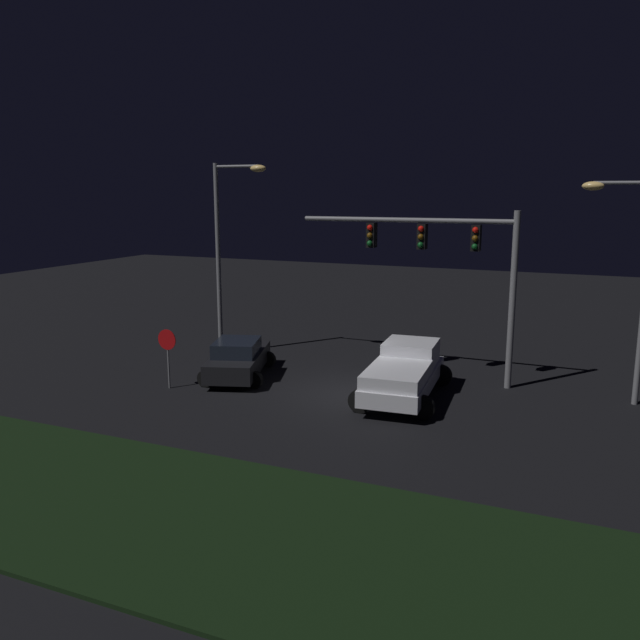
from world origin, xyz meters
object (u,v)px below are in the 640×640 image
(street_lamp_right, at_px, (632,264))
(pickup_truck, at_px, (405,370))
(street_lamp_left, at_px, (227,237))
(traffic_signal_gantry, at_px, (447,253))
(car_sedan, at_px, (238,358))
(stop_sign, at_px, (167,347))

(street_lamp_right, bearing_deg, pickup_truck, -161.48)
(street_lamp_left, xyz_separation_m, street_lamp_right, (15.87, -0.52, -0.43))
(traffic_signal_gantry, bearing_deg, pickup_truck, -107.04)
(car_sedan, distance_m, traffic_signal_gantry, 8.97)
(pickup_truck, height_order, traffic_signal_gantry, traffic_signal_gantry)
(pickup_truck, relative_size, stop_sign, 2.48)
(street_lamp_left, relative_size, stop_sign, 3.74)
(traffic_signal_gantry, bearing_deg, car_sedan, -160.46)
(traffic_signal_gantry, bearing_deg, street_lamp_right, -1.88)
(car_sedan, bearing_deg, stop_sign, 127.67)
(traffic_signal_gantry, xyz_separation_m, street_lamp_left, (-9.63, 0.32, 0.33))
(car_sedan, relative_size, stop_sign, 2.13)
(street_lamp_right, xyz_separation_m, stop_sign, (-15.30, -4.78, -3.24))
(pickup_truck, distance_m, traffic_signal_gantry, 4.73)
(pickup_truck, bearing_deg, stop_sign, 102.19)
(car_sedan, xyz_separation_m, stop_sign, (-1.59, -2.33, 0.82))
(stop_sign, bearing_deg, traffic_signal_gantry, 28.80)
(street_lamp_left, bearing_deg, stop_sign, -83.94)
(traffic_signal_gantry, xyz_separation_m, street_lamp_right, (6.23, -0.20, -0.10))
(street_lamp_left, height_order, stop_sign, street_lamp_left)
(stop_sign, bearing_deg, car_sedan, 55.77)
(traffic_signal_gantry, distance_m, street_lamp_left, 9.64)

